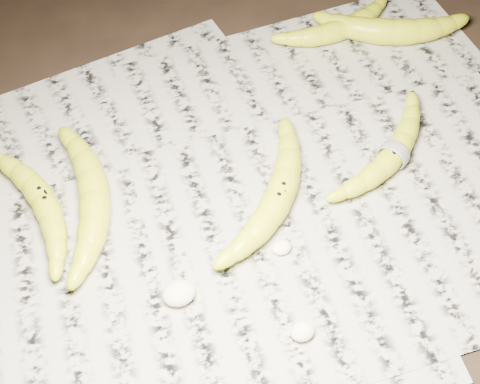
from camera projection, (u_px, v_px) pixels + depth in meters
name	position (u px, v px, depth m)	size (l,w,h in m)	color
ground	(249.00, 211.00, 0.88)	(3.00, 3.00, 0.00)	black
newspaper_patch	(244.00, 198.00, 0.89)	(0.90, 0.70, 0.01)	#A29C8B
banana_left_a	(42.00, 199.00, 0.86)	(0.20, 0.06, 0.03)	#D2DE1B
banana_left_b	(94.00, 197.00, 0.86)	(0.21, 0.07, 0.04)	#D2DE1B
banana_center	(279.00, 195.00, 0.86)	(0.22, 0.06, 0.04)	#D2DE1B
banana_taped	(394.00, 153.00, 0.91)	(0.20, 0.05, 0.03)	#D2DE1B
banana_upper_a	(340.00, 28.00, 1.05)	(0.18, 0.06, 0.03)	#D2DE1B
banana_upper_b	(393.00, 30.00, 1.04)	(0.20, 0.07, 0.04)	#D2DE1B
measuring_tape	(394.00, 153.00, 0.91)	(0.04, 0.04, 0.00)	white
flesh_chunk_a	(179.00, 292.00, 0.79)	(0.04, 0.03, 0.02)	#FFF8C5
flesh_chunk_b	(303.00, 330.00, 0.77)	(0.03, 0.02, 0.02)	#FFF8C5
flesh_chunk_c	(282.00, 246.00, 0.83)	(0.03, 0.02, 0.01)	#FFF8C5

